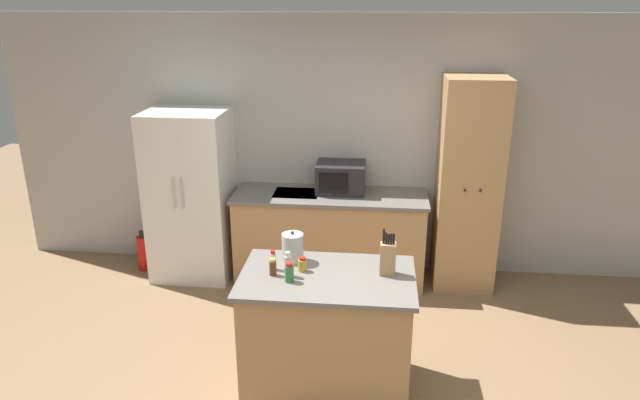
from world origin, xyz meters
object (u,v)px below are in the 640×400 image
Objects in this scene: spice_bottle_tall_dark at (288,265)px; spice_bottle_pale_salt at (289,273)px; spice_bottle_green_herb at (302,265)px; fire_extinguisher at (144,252)px; refrigerator at (191,195)px; spice_bottle_amber_oil at (273,267)px; microwave at (341,177)px; kettle at (293,247)px; knife_block at (388,258)px; spice_bottle_short_red at (273,261)px; pantry_cabinet at (468,185)px.

spice_bottle_pale_salt is at bearing -74.23° from spice_bottle_tall_dark.
fire_extinguisher is (-1.92, 1.67, -0.77)m from spice_bottle_green_herb.
spice_bottle_tall_dark is at bearing -137.01° from spice_bottle_green_herb.
refrigerator reaches higher than spice_bottle_pale_salt.
refrigerator reaches higher than spice_bottle_amber_oil.
spice_bottle_tall_dark is 0.11m from spice_bottle_amber_oil.
kettle is at bearing -98.11° from microwave.
knife_block is 0.78× the size of fire_extinguisher.
spice_bottle_short_red reaches higher than spice_bottle_amber_oil.
refrigerator is 2.73m from pantry_cabinet.
spice_bottle_amber_oil is (-0.79, -0.10, -0.06)m from knife_block.
spice_bottle_green_herb is at bearing -51.01° from refrigerator.
spice_bottle_tall_dark is (-1.46, -1.82, -0.03)m from pantry_cabinet.
spice_bottle_pale_salt is (1.29, -1.84, 0.12)m from refrigerator.
pantry_cabinet is 1.89m from knife_block.
refrigerator reaches higher than knife_block.
pantry_cabinet is at bearing 1.30° from refrigerator.
knife_block is 1.45× the size of kettle.
kettle is at bearing 168.18° from knife_block.
pantry_cabinet is at bearing 1.11° from fire_extinguisher.
spice_bottle_green_herb is 2.66m from fire_extinguisher.
microwave is 1.83m from spice_bottle_short_red.
knife_block is at bearing -40.45° from refrigerator.
spice_bottle_short_red is at bearing -101.08° from microwave.
microwave is 2.24m from fire_extinguisher.
spice_bottle_short_red is (1.15, -1.67, 0.13)m from refrigerator.
microwave is 2.66× the size of spice_bottle_tall_dark.
microwave is at bearing 83.91° from spice_bottle_pale_salt.
spice_bottle_short_red reaches higher than spice_bottle_pale_salt.
pantry_cabinet reaches higher than knife_block.
spice_bottle_green_herb is at bearing -128.32° from pantry_cabinet.
microwave is 1.66m from kettle.
kettle is at bearing 66.85° from spice_bottle_amber_oil.
kettle is (-0.00, 0.24, 0.02)m from spice_bottle_tall_dark.
knife_block is 0.80m from spice_bottle_short_red.
spice_bottle_tall_dark is at bearing -171.92° from knife_block.
kettle is 0.54× the size of fire_extinguisher.
refrigerator is 1.98m from kettle.
spice_bottle_short_red is 1.38× the size of spice_bottle_green_herb.
spice_bottle_amber_oil is at bearing -172.96° from knife_block.
spice_bottle_pale_salt is at bearing -164.89° from knife_block.
spice_bottle_green_herb is at bearing 67.95° from spice_bottle_pale_salt.
spice_bottle_pale_salt is 2.72m from fire_extinguisher.
kettle reaches higher than fire_extinguisher.
spice_bottle_green_herb is (0.21, -0.00, -0.02)m from spice_bottle_short_red.
spice_bottle_short_red is at bearing 130.11° from spice_bottle_pale_salt.
spice_bottle_tall_dark is 0.41× the size of fire_extinguisher.
spice_bottle_tall_dark is 1.70× the size of spice_bottle_green_herb.
pantry_cabinet reaches higher than refrigerator.
spice_bottle_short_red is at bearing -132.39° from pantry_cabinet.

